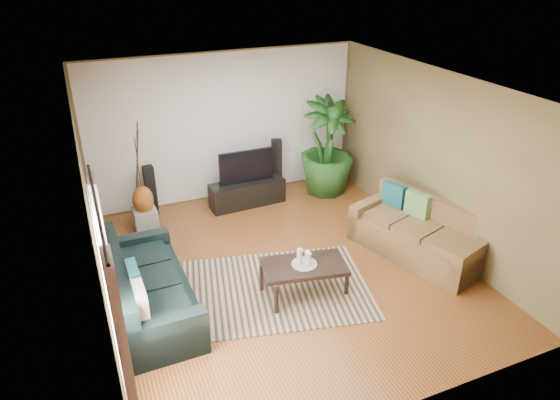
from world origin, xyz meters
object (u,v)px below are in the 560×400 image
speaker_left (151,191)px  potted_plant (327,147)px  side_table (122,271)px  sofa_left (151,283)px  sofa_right (418,230)px  pedestal (146,219)px  coffee_table (304,278)px  tv_stand (247,193)px  speaker_right (277,166)px  vase (143,200)px  television (246,166)px

speaker_left → potted_plant: (3.26, -0.36, 0.46)m
side_table → sofa_left: bearing=-66.4°
sofa_right → pedestal: sofa_right is taller
pedestal → coffee_table: bearing=-57.0°
sofa_right → tv_stand: 3.18m
sofa_right → potted_plant: (-0.24, 2.55, 0.49)m
tv_stand → pedestal: (-1.88, -0.20, -0.04)m
sofa_right → speaker_left: 4.55m
tv_stand → speaker_right: bearing=20.1°
tv_stand → speaker_left: size_ratio=1.50×
potted_plant → side_table: (-4.03, -1.65, -0.66)m
sofa_left → vase: sofa_left is taller
television → speaker_left: 1.72m
speaker_right → sofa_left: bearing=-119.3°
tv_stand → pedestal: tv_stand is taller
television → pedestal: bearing=-173.4°
television → speaker_right: speaker_right is taller
sofa_left → side_table: bearing=22.7°
coffee_table → speaker_left: 3.45m
sofa_right → coffee_table: sofa_right is taller
sofa_left → coffee_table: 2.02m
sofa_right → coffee_table: bearing=-101.9°
coffee_table → vase: size_ratio=2.32×
sofa_left → television: bearing=-42.7°
sofa_right → side_table: 4.36m
coffee_table → speaker_left: size_ratio=1.22×
speaker_left → vase: 0.55m
vase → sofa_left: bearing=-97.0°
coffee_table → television: television is taller
television → vase: television is taller
potted_plant → pedestal: potted_plant is taller
sofa_right → potted_plant: bearing=167.6°
coffee_table → vase: bearing=134.4°
sofa_right → side_table: size_ratio=4.01×
sofa_right → speaker_right: size_ratio=1.91×
coffee_table → potted_plant: potted_plant is taller
tv_stand → vase: bearing=-177.1°
potted_plant → pedestal: size_ratio=4.86×
speaker_left → speaker_right: (2.38, 0.00, 0.07)m
television → potted_plant: 1.60m
sofa_left → coffee_table: bearing=-103.0°
side_table → speaker_left: bearing=69.0°
side_table → sofa_right: bearing=-11.9°
speaker_right → potted_plant: bearing=-4.6°
pedestal → side_table: size_ratio=0.75×
pedestal → side_table: (-0.57, -1.50, 0.06)m
tv_stand → potted_plant: size_ratio=0.75×
speaker_left → tv_stand: bearing=-15.7°
sofa_left → potted_plant: size_ratio=1.16×
sofa_left → speaker_right: bearing=-47.7°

